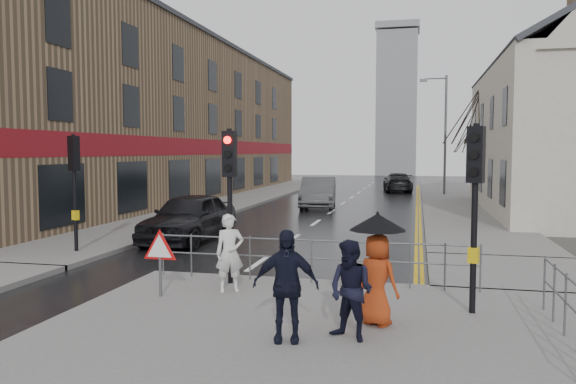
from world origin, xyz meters
The scene contains 22 objects.
ground centered at (0.00, 0.00, 0.00)m, with size 120.00×120.00×0.00m, color black.
near_pavement centered at (3.00, -3.50, 0.07)m, with size 10.00×9.00×0.14m, color #605E5B.
left_pavement centered at (-6.50, 23.00, 0.07)m, with size 4.00×44.00×0.14m, color #605E5B.
right_pavement centered at (6.50, 25.00, 0.07)m, with size 4.00×40.00×0.14m, color #605E5B.
pavement_bridge_right centered at (6.50, 3.00, 0.07)m, with size 4.00×4.20×0.14m, color #605E5B.
building_left_terrace centered at (-12.00, 22.00, 5.00)m, with size 8.00×42.00×10.00m, color #856B4C.
church_tower centered at (1.50, 62.00, 9.00)m, with size 5.00×5.00×18.00m, color gray.
traffic_signal_near_left centered at (0.20, 0.20, 2.46)m, with size 0.28×0.27×3.40m.
traffic_signal_near_right centered at (5.20, -1.00, 2.46)m, with size 0.34×0.33×3.40m.
traffic_signal_far_left centered at (-5.50, 3.00, 2.46)m, with size 0.34×0.33×3.40m.
guard_railing_front centered at (1.95, 0.60, 0.86)m, with size 7.14×0.04×1.00m.
warning_sign centered at (-0.80, -1.21, 1.04)m, with size 0.80×0.07×1.35m.
street_lamp centered at (5.82, 28.00, 4.71)m, with size 1.83×0.25×8.00m.
tree_near centered at (7.50, 22.00, 5.14)m, with size 2.40×2.40×6.58m.
tree_far centered at (8.00, 30.00, 4.42)m, with size 2.40×2.40×5.64m.
pedestrian_a centered at (0.43, -0.51, 0.95)m, with size 0.59×0.39×1.61m, color silver.
pedestrian_b centered at (3.23, -2.95, 0.92)m, with size 0.75×0.59×1.55m, color black.
pedestrian_with_umbrella centered at (3.56, -2.09, 1.21)m, with size 0.96×0.96×1.88m.
pedestrian_d centered at (2.26, -3.21, 1.00)m, with size 1.01×0.42×1.73m, color black.
car_parked centered at (-3.28, 6.12, 0.82)m, with size 1.94×4.83×1.65m, color black.
car_mid centered at (-1.01, 18.39, 0.83)m, with size 1.76×5.04×1.66m, color #444649.
car_far centered at (2.76, 31.51, 0.71)m, with size 1.99×4.90×1.42m, color black.
Camera 1 is at (4.19, -11.43, 3.05)m, focal length 35.00 mm.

